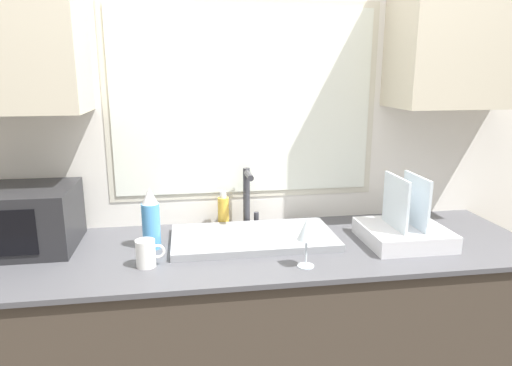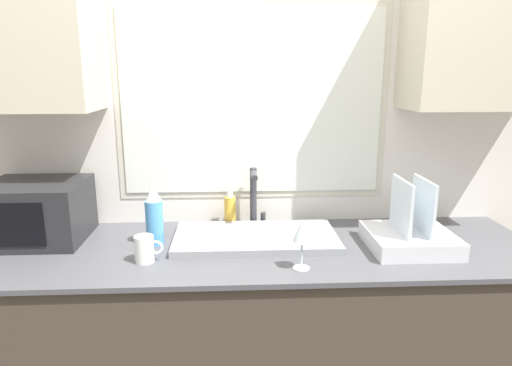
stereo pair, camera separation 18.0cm
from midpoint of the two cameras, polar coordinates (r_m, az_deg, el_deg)
The scene contains 10 objects.
countertop at distance 2.12m, azimuth -2.62°, elevation -19.18°, with size 2.36×0.71×0.89m.
wall_back at distance 2.12m, azimuth -3.89°, elevation 8.33°, with size 6.00×0.38×2.60m.
sink_basin at distance 1.97m, azimuth -3.07°, elevation -6.87°, with size 0.69×0.37×0.03m.
faucet at distance 2.11m, azimuth -3.56°, elevation -1.34°, with size 0.08×0.16×0.28m.
microwave at distance 2.13m, azimuth -29.24°, elevation -3.94°, with size 0.40×0.36×0.25m.
dish_rack at distance 2.01m, azimuth 15.57°, elevation -5.75°, with size 0.34×0.32×0.29m.
spray_bottle at distance 1.93m, azimuth -15.65°, elevation -4.45°, with size 0.07×0.07×0.26m.
soap_bottle at distance 2.14m, azimuth -6.51°, elevation -3.54°, with size 0.05×0.05×0.17m.
mug_near_sink at distance 1.78m, azimuth -16.43°, elevation -8.48°, with size 0.11×0.07×0.10m.
wine_glass at distance 1.68m, azimuth 3.30°, elevation -6.04°, with size 0.07×0.07×0.19m.
Camera 1 is at (-0.27, -1.42, 1.60)m, focal length 32.00 mm.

